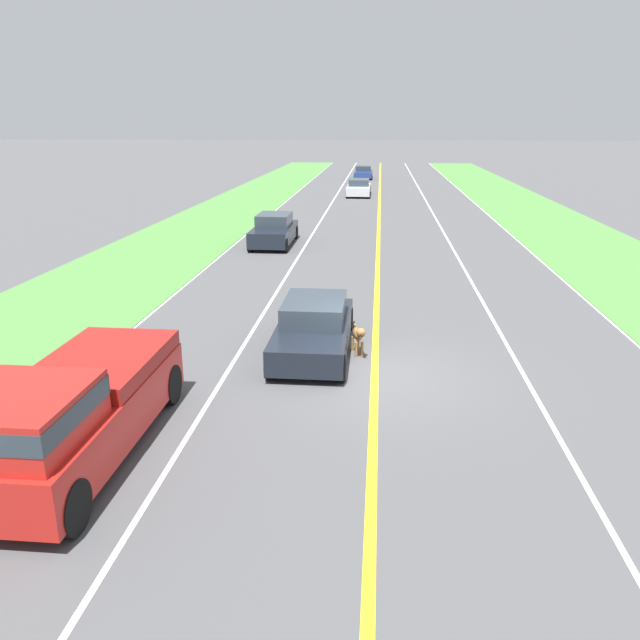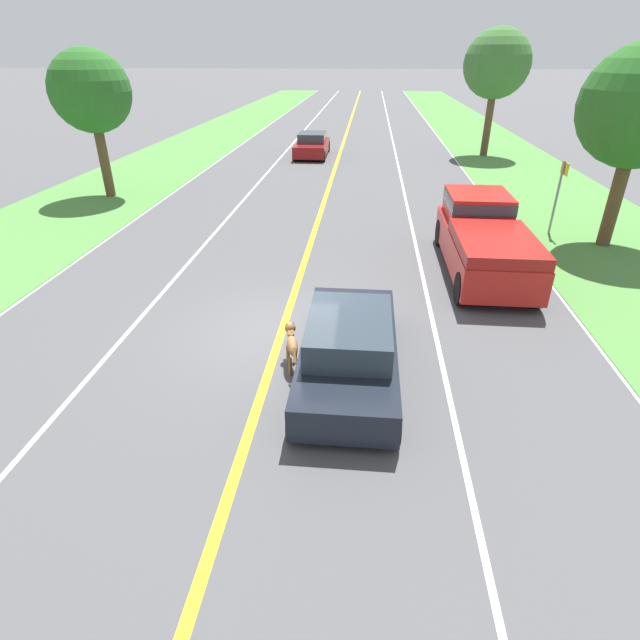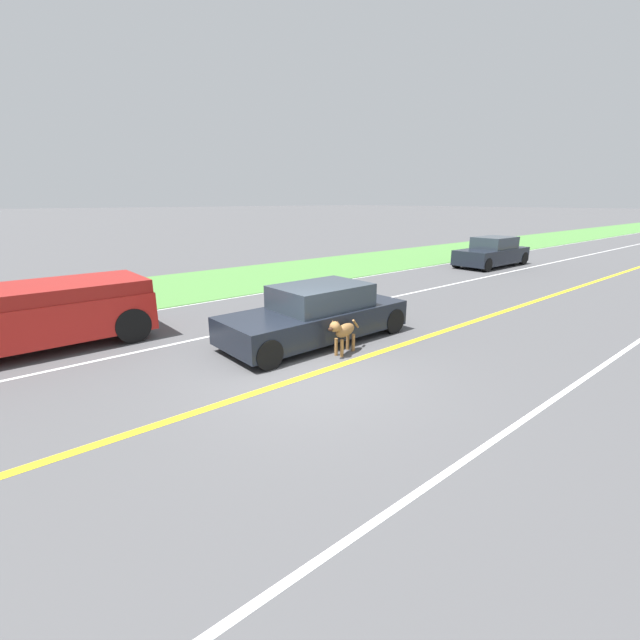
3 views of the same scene
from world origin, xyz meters
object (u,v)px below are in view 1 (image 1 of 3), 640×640
Objects in this scene: dog at (358,335)px; car_trailing_mid at (359,188)px; car_trailing_near at (274,231)px; pickup_truck at (69,410)px; ego_car at (314,328)px; car_trailing_far at (363,173)px.

dog is 0.25× the size of car_trailing_mid.
car_trailing_near is 0.95× the size of car_trailing_mid.
pickup_truck is 20.39m from car_trailing_near.
ego_car is 6.93m from pickup_truck.
dog is 0.21× the size of pickup_truck.
car_trailing_mid is at bearing -102.02° from dog.
ego_car is at bearing -121.45° from pickup_truck.
car_trailing_far is at bearing -89.69° from car_trailing_mid.
pickup_truck reaches higher than dog.
pickup_truck is at bearing 58.55° from ego_car.
car_trailing_mid is at bearing -89.85° from ego_car.
car_trailing_far is at bearing -93.38° from pickup_truck.
dog is 36.29m from car_trailing_mid.
ego_car is 0.83× the size of pickup_truck.
dog is 15.40m from car_trailing_near.
car_trailing_far reaches higher than dog.
pickup_truck is 1.18× the size of car_trailing_mid.
ego_car is 14.89m from car_trailing_near.
car_trailing_near is (3.45, -14.49, 0.06)m from ego_car.
pickup_truck is 1.21× the size of car_trailing_far.
ego_car is 52.14m from car_trailing_far.
pickup_truck is at bearing 85.21° from car_trailing_mid.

